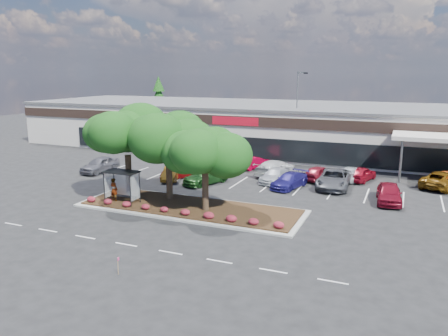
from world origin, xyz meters
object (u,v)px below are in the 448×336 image
at_px(light_pole, 297,120).
at_px(car_0, 100,165).
at_px(survey_stake, 118,263).
at_px(car_1, 181,171).

relative_size(light_pole, car_0, 2.21).
bearing_deg(car_0, survey_stake, -46.35).
distance_m(survey_stake, car_1, 22.20).
height_order(light_pole, survey_stake, light_pole).
bearing_deg(car_1, survey_stake, -46.31).
xyz_separation_m(survey_stake, car_0, (-16.67, 19.58, 0.19)).
relative_size(car_0, car_1, 1.04).
height_order(car_0, car_1, car_0).
distance_m(survey_stake, car_0, 25.71).
bearing_deg(survey_stake, light_pole, 88.45).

